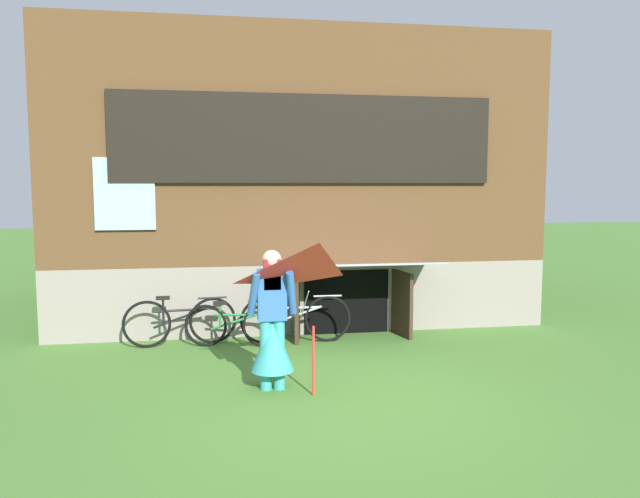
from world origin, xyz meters
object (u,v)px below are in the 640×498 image
(kite, at_px, (319,286))
(bicycle_black, at_px, (180,321))
(person, at_px, (272,331))
(bicycle_silver, at_px, (296,319))
(bicycle_green, at_px, (234,325))

(kite, bearing_deg, bicycle_black, 120.54)
(person, height_order, bicycle_silver, person)
(bicycle_silver, bearing_deg, person, -103.16)
(person, relative_size, bicycle_green, 1.12)
(person, height_order, kite, person)
(bicycle_black, bearing_deg, bicycle_green, -19.97)
(person, xyz_separation_m, bicycle_black, (-1.22, 2.24, -0.33))
(person, bearing_deg, kite, -75.55)
(bicycle_green, bearing_deg, bicycle_silver, 15.23)
(person, relative_size, bicycle_silver, 0.98)
(kite, distance_m, bicycle_silver, 2.90)
(bicycle_silver, distance_m, bicycle_green, 0.95)
(kite, bearing_deg, bicycle_silver, 88.35)
(kite, distance_m, bicycle_black, 3.45)
(kite, height_order, bicycle_green, kite)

